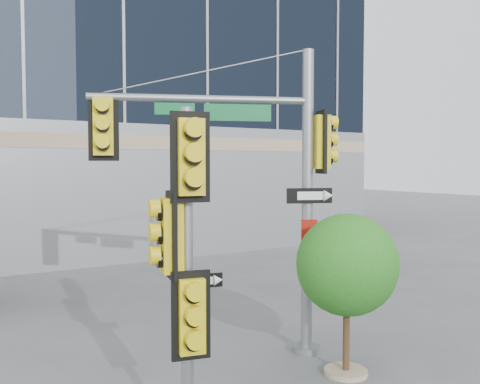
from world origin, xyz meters
TOP-DOWN VIEW (x-y plane):
  - main_signal_pole at (0.51, 1.86)m, footprint 5.00×2.38m
  - secondary_signal_pole at (-2.64, -1.10)m, footprint 0.88×0.77m
  - street_tree at (1.54, -0.02)m, footprint 2.10×2.05m

SIDE VIEW (x-z plane):
  - street_tree at x=1.54m, z-range 0.52..3.79m
  - secondary_signal_pole at x=-2.64m, z-range 0.44..5.51m
  - main_signal_pole at x=0.51m, z-range 0.81..7.60m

